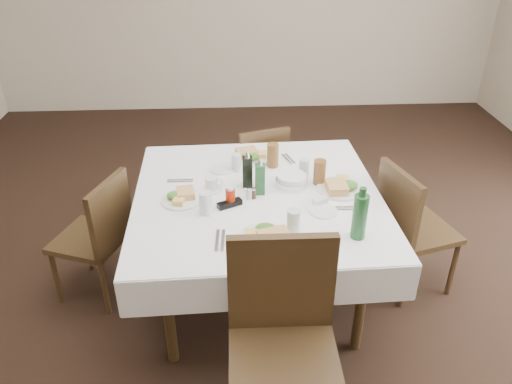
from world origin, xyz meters
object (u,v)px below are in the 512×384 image
oil_cruet_dark (247,170)px  water_n (236,163)px  water_e (304,168)px  oil_cruet_green (260,178)px  bread_basket (292,180)px  ketchup_bottle (230,197)px  coffee_mug (212,184)px  chair_south (283,332)px  chair_east (408,223)px  chair_north (260,168)px  dining_table (258,205)px  water_s (294,221)px  green_bottle (360,216)px  water_w (206,203)px  chair_west (100,232)px

oil_cruet_dark → water_n: bearing=107.1°
water_e → oil_cruet_green: oil_cruet_green is taller
water_n → oil_cruet_dark: size_ratio=0.47×
bread_basket → oil_cruet_green: oil_cruet_green is taller
oil_cruet_green → ketchup_bottle: 0.22m
oil_cruet_dark → coffee_mug: size_ratio=1.90×
chair_south → ketchup_bottle: bearing=104.9°
chair_east → water_n: bearing=164.3°
chair_north → water_n: 0.70m
dining_table → chair_east: (0.96, 0.01, -0.18)m
dining_table → water_s: (0.17, -0.40, 0.14)m
water_s → bread_basket: water_s is taller
oil_cruet_dark → green_bottle: 0.80m
chair_east → chair_north: bearing=135.4°
dining_table → chair_south: (0.06, -0.95, -0.10)m
chair_south → green_bottle: bearing=48.1°
chair_north → oil_cruet_dark: 0.88m
coffee_mug → green_bottle: 0.94m
water_w → oil_cruet_dark: bearing=50.8°
chair_west → green_bottle: size_ratio=2.94×
chair_east → water_w: 1.32m
dining_table → ketchup_bottle: ketchup_bottle is taller
chair_south → coffee_mug: size_ratio=7.99×
chair_south → chair_west: bearing=136.3°
green_bottle → ketchup_bottle: bearing=152.1°
dining_table → water_e: size_ratio=12.51×
oil_cruet_dark → water_s: bearing=-66.3°
chair_north → chair_east: 1.25m
chair_west → coffee_mug: bearing=1.4°
water_e → oil_cruet_green: 0.36m
dining_table → ketchup_bottle: size_ratio=12.53×
water_n → oil_cruet_dark: 0.22m
coffee_mug → chair_north: bearing=67.3°
chair_south → green_bottle: 0.72m
bread_basket → oil_cruet_dark: oil_cruet_dark is taller
chair_west → ketchup_bottle: bearing=-11.1°
chair_east → water_s: chair_east is taller
water_s → oil_cruet_dark: 0.56m
bread_basket → green_bottle: (0.28, -0.57, 0.10)m
chair_east → green_bottle: (-0.46, -0.47, 0.38)m
coffee_mug → green_bottle: green_bottle is taller
bread_basket → coffee_mug: bearing=-175.1°
chair_east → green_bottle: size_ratio=3.06×
chair_south → chair_east: bearing=46.8°
water_w → ketchup_bottle: size_ratio=1.11×
chair_north → oil_cruet_dark: bearing=-99.2°
chair_east → oil_cruet_green: 1.01m
water_n → water_e: bearing=-13.4°
chair_east → chair_west: bearing=178.9°
water_n → bread_basket: size_ratio=0.58×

